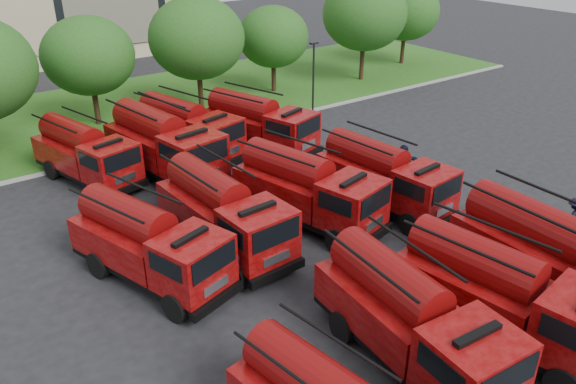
% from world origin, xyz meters
% --- Properties ---
extents(ground, '(140.00, 140.00, 0.00)m').
position_xyz_m(ground, '(0.00, 0.00, 0.00)').
color(ground, black).
rests_on(ground, ground).
extents(lawn, '(70.00, 16.00, 0.12)m').
position_xyz_m(lawn, '(0.00, 26.00, 0.06)').
color(lawn, '#205416').
rests_on(lawn, ground).
extents(curb, '(70.00, 0.30, 0.14)m').
position_xyz_m(curb, '(0.00, 17.90, 0.07)').
color(curb, gray).
rests_on(curb, ground).
extents(tree_3, '(5.88, 5.88, 7.19)m').
position_xyz_m(tree_3, '(-1.00, 24.00, 4.68)').
color(tree_3, '#382314').
rests_on(tree_3, ground).
extents(tree_4, '(6.55, 6.55, 8.01)m').
position_xyz_m(tree_4, '(6.00, 22.50, 5.22)').
color(tree_4, '#382314').
rests_on(tree_4, ground).
extents(tree_5, '(5.46, 5.46, 6.68)m').
position_xyz_m(tree_5, '(13.00, 23.50, 4.35)').
color(tree_5, '#382314').
rests_on(tree_5, ground).
extents(tree_6, '(6.89, 6.89, 8.42)m').
position_xyz_m(tree_6, '(21.00, 22.00, 5.49)').
color(tree_6, '#382314').
rests_on(tree_6, ground).
extents(tree_7, '(6.05, 6.05, 7.39)m').
position_xyz_m(tree_7, '(28.00, 24.00, 4.82)').
color(tree_7, '#382314').
rests_on(tree_7, ground).
extents(lamp_post_1, '(0.60, 0.25, 5.11)m').
position_xyz_m(lamp_post_1, '(12.00, 17.20, 2.90)').
color(lamp_post_1, black).
rests_on(lamp_post_1, ground).
extents(fire_truck_1, '(3.17, 7.51, 3.33)m').
position_xyz_m(fire_truck_1, '(-0.61, -3.73, 1.68)').
color(fire_truck_1, black).
rests_on(fire_truck_1, ground).
extents(fire_truck_2, '(3.62, 7.73, 3.39)m').
position_xyz_m(fire_truck_2, '(2.71, -4.70, 1.70)').
color(fire_truck_2, black).
rests_on(fire_truck_2, ground).
extents(fire_truck_3, '(3.04, 7.87, 3.55)m').
position_xyz_m(fire_truck_3, '(6.01, -4.49, 1.79)').
color(fire_truck_3, black).
rests_on(fire_truck_3, ground).
extents(fire_truck_4, '(4.41, 7.51, 3.24)m').
position_xyz_m(fire_truck_4, '(-5.35, 5.20, 1.63)').
color(fire_truck_4, black).
rests_on(fire_truck_4, ground).
extents(fire_truck_5, '(3.04, 7.50, 3.35)m').
position_xyz_m(fire_truck_5, '(-1.86, 5.60, 1.69)').
color(fire_truck_5, black).
rests_on(fire_truck_5, ground).
extents(fire_truck_6, '(4.19, 7.79, 3.37)m').
position_xyz_m(fire_truck_6, '(2.30, 5.29, 1.70)').
color(fire_truck_6, black).
rests_on(fire_truck_6, ground).
extents(fire_truck_7, '(3.17, 7.32, 3.24)m').
position_xyz_m(fire_truck_7, '(6.19, 4.36, 1.63)').
color(fire_truck_7, black).
rests_on(fire_truck_7, ground).
extents(fire_truck_8, '(4.03, 7.34, 3.17)m').
position_xyz_m(fire_truck_8, '(-4.40, 15.61, 1.60)').
color(fire_truck_8, black).
rests_on(fire_truck_8, ground).
extents(fire_truck_9, '(4.01, 8.33, 3.64)m').
position_xyz_m(fire_truck_9, '(-0.78, 13.81, 1.83)').
color(fire_truck_9, black).
rests_on(fire_truck_9, ground).
extents(fire_truck_10, '(4.28, 7.72, 3.34)m').
position_xyz_m(fire_truck_10, '(1.49, 15.61, 1.68)').
color(fire_truck_10, black).
rests_on(fire_truck_10, ground).
extents(fire_truck_11, '(4.59, 7.81, 3.37)m').
position_xyz_m(fire_truck_11, '(5.27, 13.86, 1.69)').
color(fire_truck_11, black).
rests_on(fire_truck_11, ground).
extents(firefighter_1, '(0.92, 0.53, 1.85)m').
position_xyz_m(firefighter_1, '(3.51, -6.58, 0.00)').
color(firefighter_1, '#98230B').
rests_on(firefighter_1, ground).
extents(firefighter_3, '(1.23, 0.69, 1.85)m').
position_xyz_m(firefighter_3, '(11.03, -2.53, 0.00)').
color(firefighter_3, black).
rests_on(firefighter_3, ground).
extents(firefighter_4, '(0.92, 0.80, 1.59)m').
position_xyz_m(firefighter_4, '(-2.91, 2.73, 0.00)').
color(firefighter_4, black).
rests_on(firefighter_4, ground).
extents(firefighter_5, '(1.86, 1.55, 1.86)m').
position_xyz_m(firefighter_5, '(9.49, 6.19, 0.00)').
color(firefighter_5, black).
rests_on(firefighter_5, ground).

